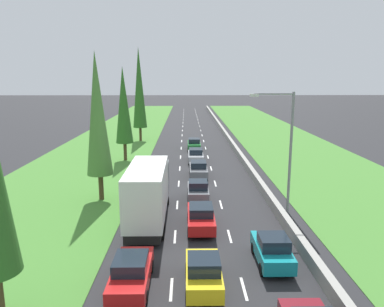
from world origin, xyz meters
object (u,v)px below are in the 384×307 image
at_px(green_sedan_centre_lane, 194,144).
at_px(poplar_tree_third, 124,105).
at_px(red_sedan_centre_lane, 201,217).
at_px(white_box_truck_left_lane, 149,192).
at_px(grey_hatchback_centre_lane, 198,190).
at_px(silver_sedan_centre_lane, 196,155).
at_px(teal_hatchback_right_lane, 272,250).
at_px(yellow_hatchback_centre_lane, 203,272).
at_px(grey_sedan_centre_lane, 198,169).
at_px(street_light_mast, 286,144).
at_px(poplar_tree_fourth, 139,88).
at_px(poplar_tree_second, 97,114).
at_px(red_sedan_left_lane, 131,272).

relative_size(green_sedan_centre_lane, poplar_tree_third, 0.40).
distance_m(red_sedan_centre_lane, white_box_truck_left_lane, 4.06).
bearing_deg(red_sedan_centre_lane, green_sedan_centre_lane, 89.76).
distance_m(grey_hatchback_centre_lane, silver_sedan_centre_lane, 14.10).
bearing_deg(teal_hatchback_right_lane, white_box_truck_left_lane, 139.31).
xyz_separation_m(yellow_hatchback_centre_lane, grey_sedan_centre_lane, (0.41, 20.42, -0.02)).
bearing_deg(street_light_mast, grey_sedan_centre_lane, 120.39).
xyz_separation_m(poplar_tree_third, street_light_mast, (14.72, -18.08, -1.46)).
height_order(white_box_truck_left_lane, poplar_tree_third, poplar_tree_third).
bearing_deg(grey_sedan_centre_lane, yellow_hatchback_centre_lane, -91.16).
bearing_deg(white_box_truck_left_lane, teal_hatchback_right_lane, -40.69).
xyz_separation_m(teal_hatchback_right_lane, grey_hatchback_centre_lane, (-3.69, 10.77, 0.00)).
xyz_separation_m(teal_hatchback_right_lane, poplar_tree_fourth, (-11.94, 39.95, 7.52)).
relative_size(yellow_hatchback_centre_lane, poplar_tree_third, 0.35).
bearing_deg(green_sedan_centre_lane, poplar_tree_second, -110.85).
relative_size(poplar_tree_third, street_light_mast, 1.25).
bearing_deg(green_sedan_centre_lane, red_sedan_left_lane, -96.17).
distance_m(white_box_truck_left_lane, poplar_tree_second, 8.17).
height_order(yellow_hatchback_centre_lane, silver_sedan_centre_lane, yellow_hatchback_centre_lane).
bearing_deg(poplar_tree_third, yellow_hatchback_centre_lane, -73.65).
distance_m(grey_hatchback_centre_lane, white_box_truck_left_lane, 5.92).
bearing_deg(silver_sedan_centre_lane, grey_hatchback_centre_lane, -90.70).
bearing_deg(grey_sedan_centre_lane, poplar_tree_fourth, 111.31).
xyz_separation_m(red_sedan_left_lane, street_light_mast, (9.92, 9.99, 4.42)).
relative_size(grey_hatchback_centre_lane, street_light_mast, 0.43).
relative_size(grey_hatchback_centre_lane, white_box_truck_left_lane, 0.41).
distance_m(silver_sedan_centre_lane, green_sedan_centre_lane, 7.56).
xyz_separation_m(red_sedan_centre_lane, green_sedan_centre_lane, (0.12, 27.46, 0.00)).
bearing_deg(green_sedan_centre_lane, street_light_mast, -75.92).
height_order(red_sedan_centre_lane, grey_sedan_centre_lane, same).
bearing_deg(grey_sedan_centre_lane, poplar_tree_second, -139.55).
bearing_deg(yellow_hatchback_centre_lane, grey_sedan_centre_lane, 88.84).
bearing_deg(poplar_tree_fourth, poplar_tree_second, -89.53).
xyz_separation_m(poplar_tree_second, poplar_tree_third, (-0.40, 14.86, -0.40)).
bearing_deg(poplar_tree_second, poplar_tree_third, 91.54).
height_order(yellow_hatchback_centre_lane, poplar_tree_fourth, poplar_tree_fourth).
xyz_separation_m(red_sedan_left_lane, green_sedan_centre_lane, (3.74, 34.62, 0.00)).
bearing_deg(poplar_tree_third, red_sedan_centre_lane, -68.04).
relative_size(yellow_hatchback_centre_lane, grey_hatchback_centre_lane, 1.00).
bearing_deg(poplar_tree_second, white_box_truck_left_lane, -47.21).
distance_m(red_sedan_left_lane, green_sedan_centre_lane, 34.82).
height_order(red_sedan_centre_lane, street_light_mast, street_light_mast).
bearing_deg(yellow_hatchback_centre_lane, green_sedan_centre_lane, 89.55).
bearing_deg(poplar_tree_third, poplar_tree_fourth, 89.33).
bearing_deg(yellow_hatchback_centre_lane, poplar_tree_fourth, 100.86).
height_order(yellow_hatchback_centre_lane, poplar_tree_third, poplar_tree_third).
xyz_separation_m(grey_sedan_centre_lane, silver_sedan_centre_lane, (-0.10, 6.77, 0.00)).
height_order(grey_sedan_centre_lane, street_light_mast, street_light_mast).
bearing_deg(red_sedan_left_lane, red_sedan_centre_lane, 63.14).
bearing_deg(grey_sedan_centre_lane, red_sedan_left_lane, -100.83).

